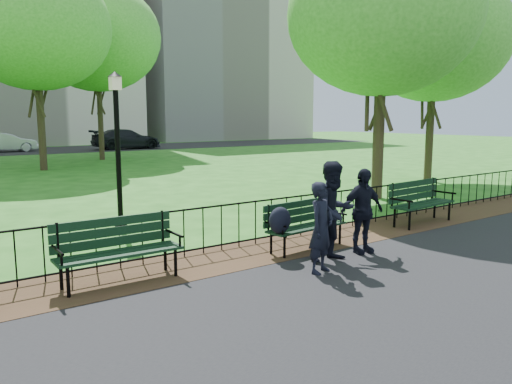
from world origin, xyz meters
TOP-DOWN VIEW (x-y plane):
  - ground at (0.00, 0.00)m, footprint 120.00×120.00m
  - dirt_strip at (0.00, 1.50)m, footprint 60.00×1.60m
  - far_street at (0.00, 35.00)m, footprint 70.00×9.00m
  - iron_fence at (0.00, 2.00)m, footprint 24.06×0.06m
  - apartment_east at (26.00, 48.00)m, footprint 20.00×15.00m
  - park_bench_main at (-0.42, 1.08)m, footprint 1.94×0.70m
  - park_bench_left_a at (-3.67, 1.39)m, footprint 1.92×0.62m
  - park_bench_right_a at (3.74, 1.33)m, footprint 2.00×0.74m
  - lamppost at (-2.24, 5.03)m, footprint 0.32×0.32m
  - tree_near_e at (5.96, 4.52)m, footprint 5.81×5.81m
  - tree_mid_e at (10.88, 6.13)m, footprint 5.74×5.74m
  - tree_far_c at (-0.55, 19.58)m, footprint 6.94×6.94m
  - tree_far_e at (3.77, 23.87)m, footprint 7.40×7.40m
  - person_left at (-0.81, -0.12)m, footprint 0.63×0.52m
  - person_mid at (-0.16, 0.26)m, footprint 0.89×0.50m
  - person_right at (0.64, 0.32)m, footprint 0.98×0.51m
  - sedan_silver at (0.27, 34.54)m, footprint 4.34×1.83m
  - sedan_dark at (8.84, 32.86)m, footprint 5.52×2.33m

SIDE VIEW (x-z plane):
  - ground at x=0.00m, z-range 0.00..0.00m
  - far_street at x=0.00m, z-range 0.00..0.01m
  - dirt_strip at x=0.00m, z-range 0.01..0.02m
  - iron_fence at x=0.00m, z-range 0.00..1.00m
  - park_bench_left_a at x=-3.67m, z-range 0.08..1.16m
  - park_bench_right_a at x=3.74m, z-range 0.08..1.20m
  - park_bench_main at x=-0.42m, z-range 0.14..1.14m
  - sedan_silver at x=0.27m, z-range 0.01..1.41m
  - person_left at x=-0.81m, z-range 0.01..1.51m
  - sedan_dark at x=8.84m, z-range 0.01..1.60m
  - person_right at x=0.64m, z-range 0.01..1.60m
  - person_mid at x=-0.16m, z-range 0.01..1.78m
  - lamppost at x=-2.24m, z-range 0.16..3.69m
  - tree_mid_e at x=10.88m, z-range 1.55..9.56m
  - tree_near_e at x=5.96m, z-range 1.57..9.66m
  - tree_far_c at x=-0.55m, z-range 1.88..11.56m
  - tree_far_e at x=3.77m, z-range 2.01..12.32m
  - apartment_east at x=26.00m, z-range 0.00..24.00m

